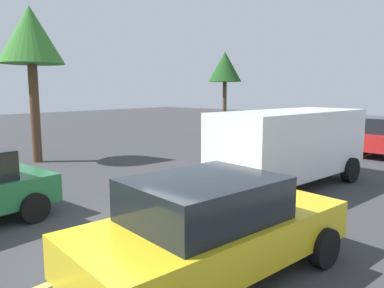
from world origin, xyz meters
TOP-DOWN VIEW (x-y plane):
  - ground_plane at (0.00, 0.00)m, footprint 80.00×80.00m
  - lane_marking_centre at (3.00, 0.00)m, footprint 28.00×0.16m
  - white_van at (5.70, 0.11)m, footprint 5.39×2.73m
  - car_yellow_crossing at (-0.01, -1.59)m, footprint 4.61×2.56m
  - car_red_near_curb at (13.32, -0.24)m, footprint 3.97×2.31m
  - tree_left_verge at (2.56, 9.20)m, footprint 2.41×2.41m
  - tree_centre_verge at (13.82, 8.53)m, footprint 1.95×1.95m

SIDE VIEW (x-z plane):
  - ground_plane at x=0.00m, z-range 0.00..0.00m
  - lane_marking_centre at x=3.00m, z-range 0.00..0.01m
  - car_yellow_crossing at x=-0.01m, z-range 0.01..1.56m
  - car_red_near_curb at x=13.32m, z-range 0.00..1.62m
  - white_van at x=5.70m, z-range 0.17..2.37m
  - tree_centre_verge at x=13.82m, z-range 1.57..6.58m
  - tree_left_verge at x=2.56m, z-range 1.78..7.70m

